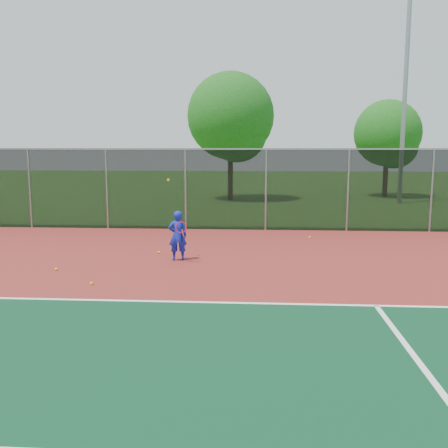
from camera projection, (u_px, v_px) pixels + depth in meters
The scene contains 11 objects.
ground at pixel (280, 373), 6.85m from camera, with size 120.00×120.00×0.00m, color #2C5E1B.
court_apron at pixel (275, 322), 8.82m from camera, with size 30.00×20.00×0.02m, color maroon.
fence_back at pixel (266, 189), 18.45m from camera, with size 30.00×0.06×3.03m.
tennis_player at pixel (178, 235), 13.54m from camera, with size 0.59×0.62×2.22m.
practice_ball_0 at pixel (310, 237), 16.94m from camera, with size 0.07×0.07×0.07m, color yellow.
practice_ball_1 at pixel (159, 252), 14.48m from camera, with size 0.07×0.07×0.07m, color yellow.
practice_ball_3 at pixel (56, 269), 12.48m from camera, with size 0.07×0.07×0.07m, color yellow.
practice_ball_4 at pixel (91, 283), 11.18m from camera, with size 0.07×0.07×0.07m, color yellow.
floodlight_n at pixel (406, 71), 26.68m from camera, with size 0.90×0.40×12.74m.
tree_back_left at pixel (232, 120), 28.89m from camera, with size 5.05×5.05×7.42m.
tree_back_mid at pixel (389, 136), 30.72m from camera, with size 4.09×4.09×6.01m.
Camera 1 is at (-0.34, -6.49, 3.07)m, focal length 40.00 mm.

